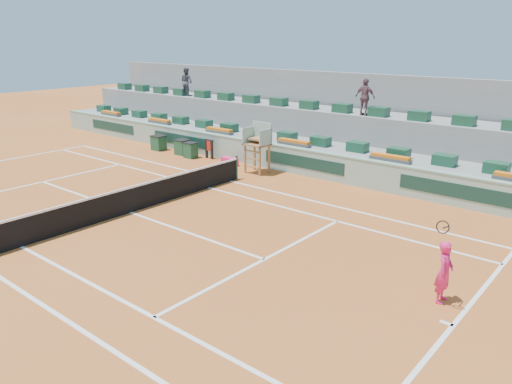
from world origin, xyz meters
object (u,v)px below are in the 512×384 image
(umpire_chair, at_px, (258,141))
(drink_cooler_a, at_px, (191,150))
(tennis_player, at_px, (444,272))
(player_bag, at_px, (230,161))

(umpire_chair, bearing_deg, drink_cooler_a, -179.93)
(umpire_chair, relative_size, tennis_player, 1.05)
(umpire_chair, bearing_deg, tennis_player, -30.29)
(umpire_chair, distance_m, drink_cooler_a, 4.86)
(drink_cooler_a, bearing_deg, umpire_chair, 0.07)
(player_bag, distance_m, tennis_player, 14.87)
(umpire_chair, distance_m, tennis_player, 13.07)
(player_bag, xyz_separation_m, tennis_player, (13.26, -6.71, 0.61))
(umpire_chair, bearing_deg, player_bag, 176.34)
(player_bag, relative_size, umpire_chair, 0.37)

